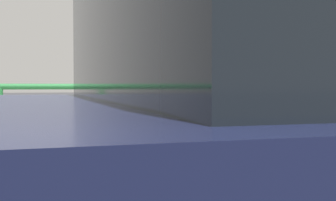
{
  "coord_description": "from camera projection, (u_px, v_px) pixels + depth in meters",
  "views": [
    {
      "loc": [
        -0.68,
        -2.58,
        1.16
      ],
      "look_at": [
        0.15,
        0.21,
        1.06
      ],
      "focal_mm": 45.55,
      "sensor_mm": 36.0,
      "label": 1
    }
  ],
  "objects": [
    {
      "name": "pedestrian_at_meter",
      "position": [
        203.0,
        94.0,
        3.04
      ],
      "size": [
        0.63,
        0.44,
        1.7
      ],
      "rotation": [
        0.0,
        0.0,
        -3.17
      ],
      "color": "#1E233F",
      "rests_on": "sidewalk_curb"
    },
    {
      "name": "parking_meter",
      "position": [
        129.0,
        83.0,
        2.88
      ],
      "size": [
        0.15,
        0.16,
        1.49
      ],
      "rotation": [
        0.0,
        0.0,
        3.1
      ],
      "color": "slate",
      "rests_on": "sidewalk_curb"
    },
    {
      "name": "background_railing",
      "position": [
        107.0,
        111.0,
        4.66
      ],
      "size": [
        24.06,
        0.06,
        1.05
      ],
      "color": "#1E602D",
      "rests_on": "sidewalk_curb"
    }
  ]
}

